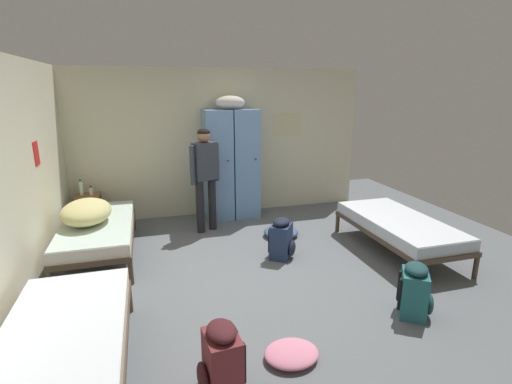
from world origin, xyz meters
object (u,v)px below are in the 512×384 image
at_px(bed_left_rear, 98,229).
at_px(bed_right, 399,226).
at_px(shelf_unit, 89,208).
at_px(backpack_navy, 282,239).
at_px(bedding_heap, 86,212).
at_px(lotion_bottle, 91,191).
at_px(backpack_maroon, 221,359).
at_px(backpack_teal, 415,291).
at_px(clothes_pile_denim, 281,232).
at_px(person_traveler, 205,171).
at_px(water_bottle, 81,188).
at_px(locker_bank, 231,162).
at_px(bed_left_front, 63,343).
at_px(clothes_pile_pink, 292,354).

height_order(bed_left_rear, bed_right, same).
bearing_deg(shelf_unit, backpack_navy, -35.89).
xyz_separation_m(bedding_heap, lotion_bottle, (-0.07, 1.11, -0.00)).
bearing_deg(bedding_heap, backpack_maroon, -66.19).
height_order(backpack_teal, clothes_pile_denim, backpack_teal).
bearing_deg(backpack_navy, person_traveler, 122.14).
bearing_deg(shelf_unit, backpack_maroon, -70.88).
distance_m(shelf_unit, water_bottle, 0.35).
relative_size(person_traveler, backpack_teal, 2.92).
xyz_separation_m(lotion_bottle, backpack_maroon, (1.29, -3.88, -0.38)).
height_order(backpack_teal, backpack_maroon, same).
bearing_deg(backpack_maroon, bed_right, 32.43).
distance_m(locker_bank, lotion_bottle, 2.28).
bearing_deg(locker_bank, person_traveler, -133.24).
distance_m(shelf_unit, bed_left_rear, 1.18).
relative_size(bed_left_front, person_traveler, 1.18).
xyz_separation_m(water_bottle, backpack_maroon, (1.44, -3.94, -0.42)).
height_order(bed_left_front, person_traveler, person_traveler).
xyz_separation_m(locker_bank, lotion_bottle, (-2.25, -0.02, -0.33)).
bearing_deg(clothes_pile_denim, bedding_heap, 179.88).
relative_size(bedding_heap, backpack_teal, 1.56).
distance_m(bed_right, bedding_heap, 4.16).
bearing_deg(backpack_teal, backpack_maroon, -168.03).
bearing_deg(clothes_pile_pink, water_bottle, 118.63).
relative_size(locker_bank, backpack_maroon, 3.76).
bearing_deg(locker_bank, clothes_pile_denim, -65.88).
relative_size(backpack_navy, clothes_pile_pink, 1.19).
bearing_deg(person_traveler, clothes_pile_denim, -28.20).
bearing_deg(backpack_navy, bed_left_rear, 162.86).
bearing_deg(lotion_bottle, backpack_navy, -36.05).
xyz_separation_m(bed_left_front, backpack_navy, (2.33, 1.71, -0.12)).
height_order(locker_bank, shelf_unit, locker_bank).
bearing_deg(locker_bank, lotion_bottle, -179.59).
height_order(bedding_heap, clothes_pile_denim, bedding_heap).
bearing_deg(locker_bank, bed_right, -48.91).
xyz_separation_m(locker_bank, clothes_pile_pink, (-0.34, -3.74, -0.92)).
relative_size(bedding_heap, backpack_maroon, 1.56).
relative_size(person_traveler, lotion_bottle, 10.83).
bearing_deg(water_bottle, bed_left_rear, -74.25).
bearing_deg(bed_right, shelf_unit, 152.82).
relative_size(bed_left_front, backpack_maroon, 3.45).
bearing_deg(person_traveler, water_bottle, 161.67).
height_order(shelf_unit, person_traveler, person_traveler).
distance_m(person_traveler, backpack_navy, 1.66).
xyz_separation_m(bed_left_front, backpack_maroon, (1.11, -0.35, -0.12)).
relative_size(water_bottle, lotion_bottle, 1.67).
bearing_deg(shelf_unit, clothes_pile_denim, -22.26).
bearing_deg(bedding_heap, bed_right, -13.76).
height_order(bed_left_front, bed_right, same).
relative_size(backpack_maroon, clothes_pile_pink, 1.19).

